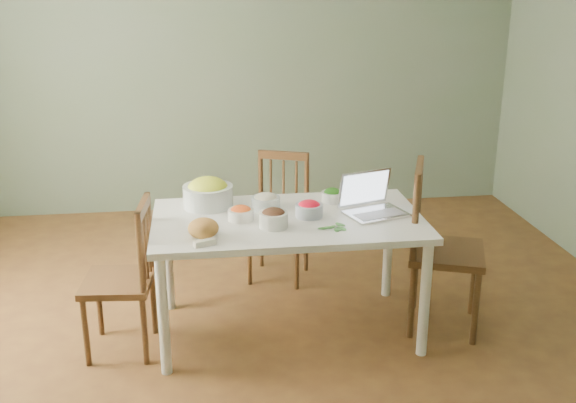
{
  "coord_description": "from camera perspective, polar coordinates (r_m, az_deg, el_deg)",
  "views": [
    {
      "loc": [
        -0.36,
        -3.58,
        2.13
      ],
      "look_at": [
        0.14,
        0.14,
        0.84
      ],
      "focal_mm": 42.54,
      "sensor_mm": 36.0,
      "label": 1
    }
  ],
  "objects": [
    {
      "name": "floor",
      "position": [
        4.18,
        -1.66,
        -11.69
      ],
      "size": [
        5.0,
        5.0,
        0.0
      ],
      "primitive_type": "cube",
      "color": "#53321C",
      "rests_on": "ground"
    },
    {
      "name": "wall_back",
      "position": [
        6.14,
        -4.31,
        11.6
      ],
      "size": [
        5.0,
        0.0,
        2.7
      ],
      "primitive_type": "cube",
      "color": "#5C7153",
      "rests_on": "ground"
    },
    {
      "name": "wall_front",
      "position": [
        1.38,
        9.32,
        -15.74
      ],
      "size": [
        5.0,
        0.0,
        2.7
      ],
      "primitive_type": "cube",
      "color": "#5C7153",
      "rests_on": "ground"
    },
    {
      "name": "dining_table",
      "position": [
        4.14,
        0.0,
        -6.17
      ],
      "size": [
        1.58,
        0.89,
        0.74
      ],
      "primitive_type": null,
      "color": "white",
      "rests_on": "floor"
    },
    {
      "name": "chair_far",
      "position": [
        4.82,
        -0.84,
        -1.47
      ],
      "size": [
        0.5,
        0.49,
        0.9
      ],
      "primitive_type": null,
      "rotation": [
        0.0,
        0.0,
        -0.36
      ],
      "color": "#3B2716",
      "rests_on": "floor"
    },
    {
      "name": "chair_left",
      "position": [
        4.03,
        -14.07,
        -6.25
      ],
      "size": [
        0.42,
        0.43,
        0.91
      ],
      "primitive_type": null,
      "rotation": [
        0.0,
        0.0,
        -1.66
      ],
      "color": "#3B2716",
      "rests_on": "floor"
    },
    {
      "name": "chair_right",
      "position": [
        4.25,
        13.16,
        -3.86
      ],
      "size": [
        0.57,
        0.58,
        1.04
      ],
      "primitive_type": null,
      "rotation": [
        0.0,
        0.0,
        1.21
      ],
      "color": "#3B2716",
      "rests_on": "floor"
    },
    {
      "name": "bread_boule",
      "position": [
        3.72,
        -7.09,
        -2.23
      ],
      "size": [
        0.2,
        0.2,
        0.11
      ],
      "primitive_type": "ellipsoid",
      "rotation": [
        0.0,
        0.0,
        0.18
      ],
      "color": "#CD8E42",
      "rests_on": "dining_table"
    },
    {
      "name": "butter_stick",
      "position": [
        3.62,
        -6.97,
        -3.45
      ],
      "size": [
        0.12,
        0.08,
        0.03
      ],
      "primitive_type": "cube",
      "rotation": [
        0.0,
        0.0,
        0.38
      ],
      "color": "white",
      "rests_on": "dining_table"
    },
    {
      "name": "bowl_squash",
      "position": [
        4.19,
        -6.71,
        0.75
      ],
      "size": [
        0.39,
        0.39,
        0.18
      ],
      "primitive_type": null,
      "rotation": [
        0.0,
        0.0,
        0.36
      ],
      "color": "yellow",
      "rests_on": "dining_table"
    },
    {
      "name": "bowl_carrot",
      "position": [
        3.96,
        -3.97,
        -0.97
      ],
      "size": [
        0.15,
        0.15,
        0.08
      ],
      "primitive_type": null,
      "rotation": [
        0.0,
        0.0,
        -0.02
      ],
      "color": "#FA5413",
      "rests_on": "dining_table"
    },
    {
      "name": "bowl_onion",
      "position": [
        4.14,
        -1.88,
        0.02
      ],
      "size": [
        0.22,
        0.22,
        0.1
      ],
      "primitive_type": null,
      "rotation": [
        0.0,
        0.0,
        0.31
      ],
      "color": "beige",
      "rests_on": "dining_table"
    },
    {
      "name": "bowl_mushroom",
      "position": [
        3.84,
        -1.22,
        -1.38
      ],
      "size": [
        0.2,
        0.2,
        0.11
      ],
      "primitive_type": null,
      "rotation": [
        0.0,
        0.0,
        0.22
      ],
      "color": "black",
      "rests_on": "dining_table"
    },
    {
      "name": "bowl_redpep",
      "position": [
        4.0,
        1.77,
        -0.61
      ],
      "size": [
        0.2,
        0.2,
        0.1
      ],
      "primitive_type": null,
      "rotation": [
        0.0,
        0.0,
        -0.26
      ],
      "color": "red",
      "rests_on": "dining_table"
    },
    {
      "name": "bowl_broccoli",
      "position": [
        4.27,
        3.72,
        0.54
      ],
      "size": [
        0.15,
        0.15,
        0.09
      ],
      "primitive_type": null,
      "rotation": [
        0.0,
        0.0,
        0.11
      ],
      "color": "#184712",
      "rests_on": "dining_table"
    },
    {
      "name": "flatbread",
      "position": [
        4.37,
        4.17,
        0.51
      ],
      "size": [
        0.25,
        0.25,
        0.02
      ],
      "primitive_type": "cylinder",
      "rotation": [
        0.0,
        0.0,
        -0.4
      ],
      "color": "#DEB57D",
      "rests_on": "dining_table"
    },
    {
      "name": "basil_bunch",
      "position": [
        3.85,
        3.7,
        -2.08
      ],
      "size": [
        0.19,
        0.19,
        0.02
      ],
      "primitive_type": null,
      "color": "#2B6327",
      "rests_on": "dining_table"
    },
    {
      "name": "laptop",
      "position": [
        4.04,
        7.45,
        0.49
      ],
      "size": [
        0.42,
        0.38,
        0.24
      ],
      "primitive_type": null,
      "rotation": [
        0.0,
        0.0,
        0.31
      ],
      "color": "silver",
      "rests_on": "dining_table"
    }
  ]
}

